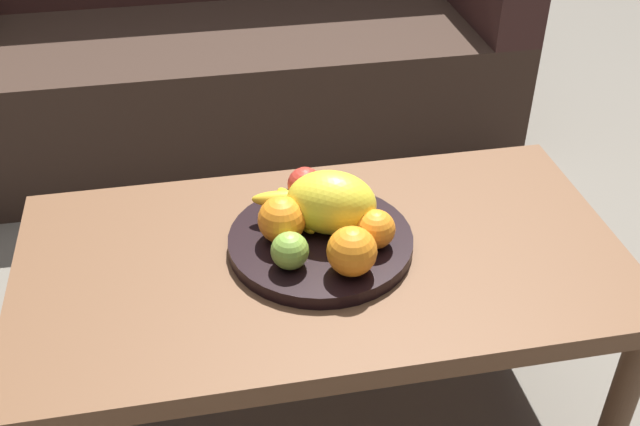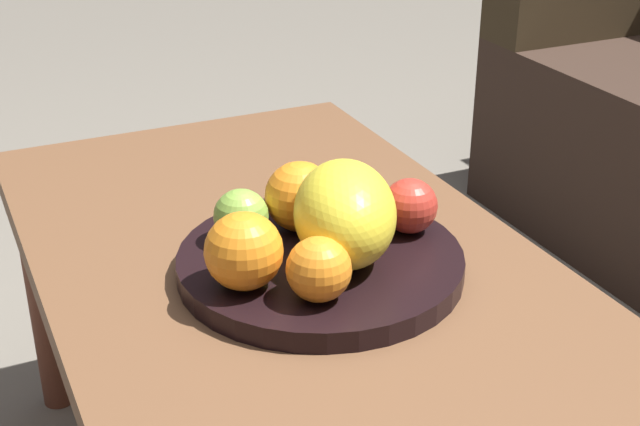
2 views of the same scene
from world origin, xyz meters
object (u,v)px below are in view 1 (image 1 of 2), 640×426
(apple_left, at_px, (305,184))
(orange_left, at_px, (352,251))
(fruit_bowl, at_px, (320,242))
(banana_bunch, at_px, (295,207))
(orange_front, at_px, (376,229))
(melon_large_front, at_px, (331,202))
(apple_front, at_px, (290,251))
(couch, at_px, (231,47))
(orange_right, at_px, (282,220))
(coffee_table, at_px, (322,276))

(apple_left, bearing_deg, orange_left, -80.05)
(fruit_bowl, height_order, banana_bunch, banana_bunch)
(orange_front, height_order, banana_bunch, orange_front)
(fruit_bowl, distance_m, orange_left, 0.12)
(melon_large_front, bearing_deg, apple_front, -134.52)
(couch, bearing_deg, fruit_bowl, -87.54)
(apple_left, distance_m, banana_bunch, 0.07)
(couch, distance_m, banana_bunch, 1.18)
(fruit_bowl, relative_size, banana_bunch, 2.11)
(couch, relative_size, orange_left, 20.47)
(couch, relative_size, banana_bunch, 11.05)
(orange_left, height_order, apple_front, orange_left)
(melon_large_front, bearing_deg, apple_left, 106.43)
(orange_front, bearing_deg, banana_bunch, 140.63)
(orange_right, xyz_separation_m, apple_left, (0.06, 0.11, -0.01))
(apple_front, bearing_deg, coffee_table, 38.86)
(melon_large_front, xyz_separation_m, banana_bunch, (-0.06, 0.04, -0.03))
(fruit_bowl, height_order, orange_left, orange_left)
(coffee_table, bearing_deg, apple_front, -141.14)
(fruit_bowl, xyz_separation_m, apple_front, (-0.06, -0.07, 0.04))
(orange_left, height_order, apple_left, orange_left)
(apple_left, height_order, banana_bunch, apple_left)
(banana_bunch, bearing_deg, orange_right, -120.60)
(apple_left, bearing_deg, coffee_table, -87.21)
(couch, xyz_separation_m, apple_front, (-0.01, -1.29, 0.19))
(orange_front, xyz_separation_m, orange_left, (-0.05, -0.06, 0.01))
(orange_left, xyz_separation_m, banana_bunch, (-0.07, 0.16, -0.02))
(orange_front, distance_m, orange_left, 0.08)
(fruit_bowl, relative_size, orange_left, 3.90)
(coffee_table, distance_m, couch, 1.25)
(apple_left, bearing_deg, banana_bunch, -115.03)
(couch, relative_size, melon_large_front, 10.83)
(couch, relative_size, fruit_bowl, 5.25)
(fruit_bowl, distance_m, apple_left, 0.13)
(fruit_bowl, xyz_separation_m, orange_right, (-0.07, 0.00, 0.05))
(fruit_bowl, distance_m, orange_right, 0.08)
(melon_large_front, bearing_deg, orange_right, -170.74)
(orange_front, relative_size, orange_left, 0.82)
(melon_large_front, relative_size, apple_left, 2.41)
(coffee_table, height_order, couch, couch)
(orange_right, bearing_deg, apple_front, -88.62)
(banana_bunch, bearing_deg, apple_left, 64.97)
(fruit_bowl, bearing_deg, orange_left, -72.15)
(couch, bearing_deg, melon_large_front, -86.39)
(apple_front, distance_m, apple_left, 0.20)
(melon_large_front, xyz_separation_m, orange_front, (0.06, -0.06, -0.02))
(fruit_bowl, bearing_deg, coffee_table, -87.12)
(apple_left, bearing_deg, apple_front, -107.15)
(apple_front, xyz_separation_m, banana_bunch, (0.03, 0.13, -0.01))
(coffee_table, relative_size, fruit_bowl, 3.27)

